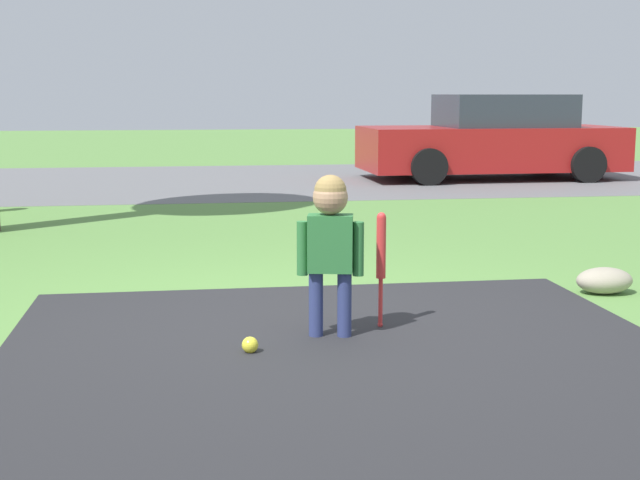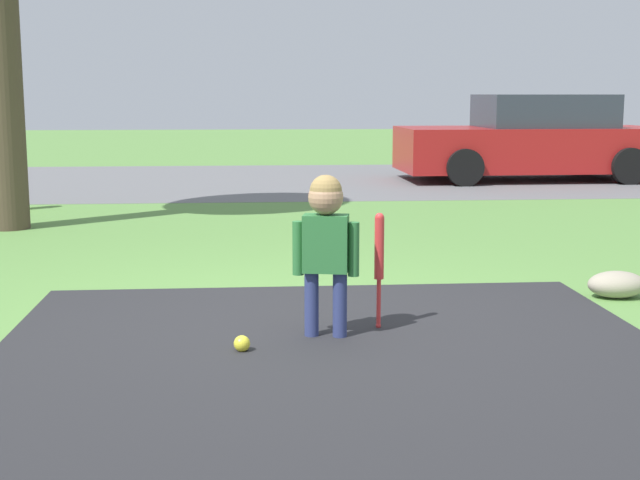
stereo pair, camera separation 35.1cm
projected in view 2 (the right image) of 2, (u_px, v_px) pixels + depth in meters
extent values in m
plane|color=#5B8C42|center=(283.00, 322.00, 5.50)|extent=(60.00, 60.00, 0.00)
cube|color=slate|center=(260.00, 180.00, 14.49)|extent=(40.00, 6.00, 0.01)
cylinder|color=navy|center=(312.00, 304.00, 5.14)|extent=(0.08, 0.08, 0.38)
cylinder|color=navy|center=(340.00, 305.00, 5.12)|extent=(0.08, 0.08, 0.38)
cube|color=#2D7238|center=(326.00, 243.00, 5.08)|extent=(0.28, 0.19, 0.33)
cylinder|color=#2D7238|center=(298.00, 248.00, 5.10)|extent=(0.06, 0.06, 0.31)
cylinder|color=#2D7238|center=(354.00, 249.00, 5.06)|extent=(0.06, 0.06, 0.31)
sphere|color=tan|center=(326.00, 197.00, 5.03)|extent=(0.20, 0.20, 0.20)
sphere|color=#997A47|center=(326.00, 191.00, 5.03)|extent=(0.19, 0.19, 0.19)
sphere|color=red|center=(378.00, 325.00, 5.35)|extent=(0.03, 0.03, 0.03)
cylinder|color=red|center=(379.00, 304.00, 5.33)|extent=(0.03, 0.03, 0.30)
cylinder|color=red|center=(379.00, 248.00, 5.28)|extent=(0.06, 0.06, 0.37)
sphere|color=red|center=(380.00, 217.00, 5.25)|extent=(0.05, 0.05, 0.05)
sphere|color=yellow|center=(242.00, 344.00, 4.86)|extent=(0.09, 0.09, 0.09)
cylinder|color=yellow|center=(14.00, 183.00, 10.73)|extent=(0.20, 0.20, 0.65)
sphere|color=yellow|center=(12.00, 157.00, 10.67)|extent=(0.19, 0.19, 0.19)
cylinder|color=yellow|center=(15.00, 204.00, 10.77)|extent=(0.25, 0.25, 0.05)
cylinder|color=yellow|center=(23.00, 178.00, 10.73)|extent=(0.09, 0.07, 0.07)
cube|color=maroon|center=(529.00, 149.00, 14.47)|extent=(4.22, 1.81, 0.70)
cube|color=#2D333D|center=(543.00, 111.00, 14.39)|extent=(2.04, 1.56, 0.52)
cylinder|color=black|center=(465.00, 167.00, 13.51)|extent=(0.57, 0.19, 0.57)
cylinder|color=black|center=(438.00, 159.00, 15.24)|extent=(0.57, 0.19, 0.57)
cylinder|color=black|center=(629.00, 166.00, 13.77)|extent=(0.57, 0.19, 0.57)
cylinder|color=black|center=(585.00, 158.00, 15.49)|extent=(0.57, 0.19, 0.57)
ellipsoid|color=#9E937F|center=(617.00, 284.00, 6.14)|extent=(0.40, 0.28, 0.19)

